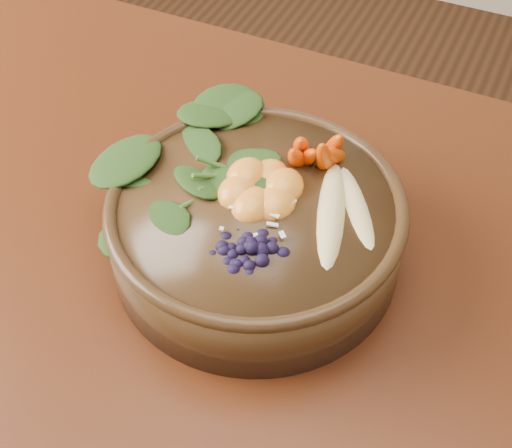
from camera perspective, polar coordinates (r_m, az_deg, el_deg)
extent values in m
cylinder|color=#331C0C|center=(1.50, -18.16, 3.92)|extent=(0.07, 0.07, 0.71)
cube|color=#4A1E0B|center=(0.72, 2.47, -9.04)|extent=(1.60, 0.90, 0.04)
cylinder|color=#432A13|center=(0.73, 0.00, -0.53)|extent=(0.37, 0.37, 0.08)
ellipsoid|color=#E0CC84|center=(0.70, 8.14, 2.10)|extent=(0.11, 0.15, 0.02)
ellipsoid|color=#E0CC84|center=(0.68, 6.14, 1.84)|extent=(0.07, 0.16, 0.02)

